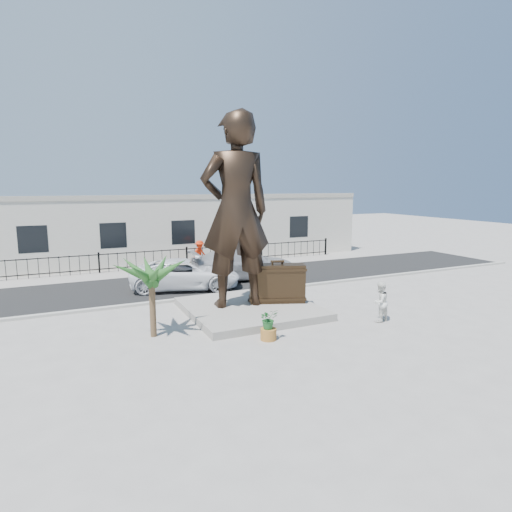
{
  "coord_description": "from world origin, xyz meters",
  "views": [
    {
      "loc": [
        -7.71,
        -14.43,
        5.3
      ],
      "look_at": [
        0.0,
        2.0,
        2.3
      ],
      "focal_mm": 30.0,
      "sensor_mm": 36.0,
      "label": 1
    }
  ],
  "objects_px": {
    "suitcase": "(277,283)",
    "car_white": "(186,274)",
    "statue": "(236,211)",
    "tourist": "(380,302)"
  },
  "relations": [
    {
      "from": "suitcase",
      "to": "car_white",
      "type": "distance_m",
      "value": 5.82
    },
    {
      "from": "statue",
      "to": "tourist",
      "type": "height_order",
      "value": "statue"
    },
    {
      "from": "suitcase",
      "to": "tourist",
      "type": "bearing_deg",
      "value": -28.75
    },
    {
      "from": "statue",
      "to": "suitcase",
      "type": "relative_size",
      "value": 3.38
    },
    {
      "from": "statue",
      "to": "suitcase",
      "type": "distance_m",
      "value": 3.63
    },
    {
      "from": "statue",
      "to": "tourist",
      "type": "bearing_deg",
      "value": 147.52
    },
    {
      "from": "statue",
      "to": "car_white",
      "type": "relative_size",
      "value": 1.42
    },
    {
      "from": "tourist",
      "to": "statue",
      "type": "bearing_deg",
      "value": -51.62
    },
    {
      "from": "tourist",
      "to": "car_white",
      "type": "height_order",
      "value": "tourist"
    },
    {
      "from": "tourist",
      "to": "car_white",
      "type": "distance_m",
      "value": 10.08
    }
  ]
}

